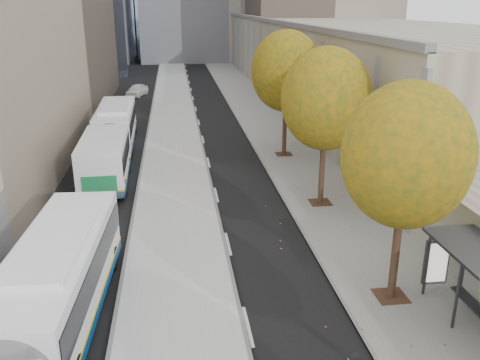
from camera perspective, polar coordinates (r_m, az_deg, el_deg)
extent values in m
cube|color=silver|center=(38.05, -7.45, 4.16)|extent=(4.25, 150.00, 0.15)
cube|color=gray|center=(38.85, 4.46, 4.53)|extent=(4.75, 150.00, 0.08)
cube|color=gray|center=(68.76, 9.11, 14.12)|extent=(18.00, 92.00, 8.00)
cylinder|color=#321A14|center=(18.38, 17.03, -8.07)|extent=(0.28, 0.28, 3.24)
sphere|color=#2D4D19|center=(17.10, 18.19, 2.63)|extent=(4.20, 4.20, 4.20)
cylinder|color=#321A14|center=(26.15, 9.18, 0.93)|extent=(0.28, 0.28, 3.38)
sphere|color=#2D4D19|center=(25.24, 9.63, 8.96)|extent=(4.40, 4.40, 4.40)
cylinder|color=#321A14|center=(34.51, 5.03, 5.71)|extent=(0.28, 0.28, 3.51)
sphere|color=#2D4D19|center=(33.82, 5.22, 12.08)|extent=(4.60, 4.60, 4.60)
cube|color=white|center=(14.65, -23.29, -17.97)|extent=(3.26, 16.74, 2.77)
cube|color=black|center=(14.36, -23.56, -16.34)|extent=(3.28, 16.08, 0.96)
cube|color=white|center=(34.67, -14.15, 4.50)|extent=(2.85, 16.77, 2.79)
cube|color=black|center=(34.55, -14.22, 5.32)|extent=(2.89, 16.11, 0.97)
cube|color=#1B7A44|center=(26.86, -15.94, -0.66)|extent=(1.77, 0.11, 1.08)
sphere|color=#5E9E42|center=(12.90, 12.60, -19.11)|extent=(0.27, 0.27, 0.27)
imported|color=white|center=(58.80, -11.50, 9.86)|extent=(2.67, 4.17, 1.32)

